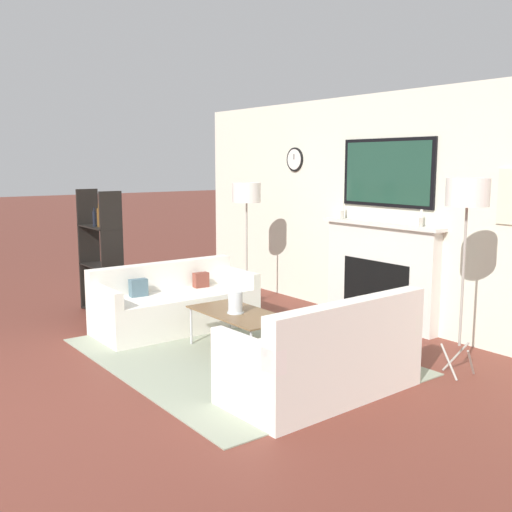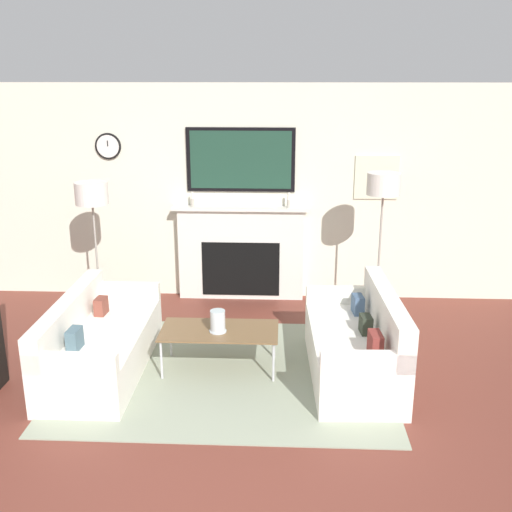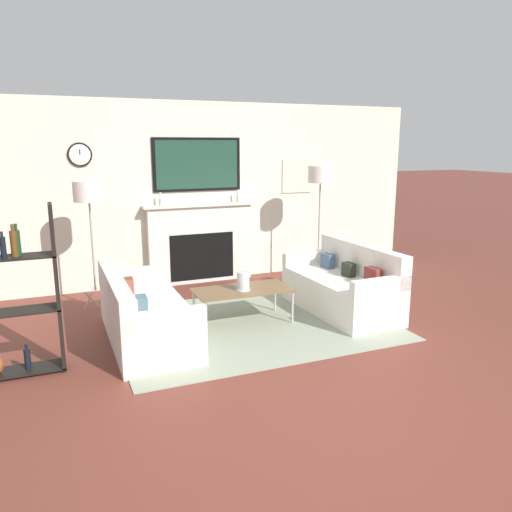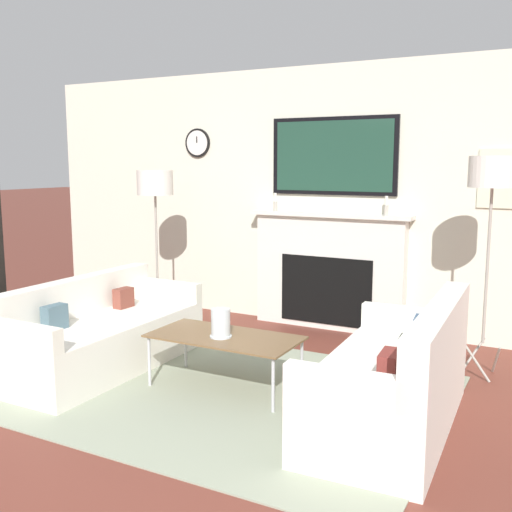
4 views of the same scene
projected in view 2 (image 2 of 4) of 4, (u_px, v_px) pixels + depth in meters
fireplace_wall at (241, 204)px, 7.56m from camera, size 7.34×0.28×2.70m
area_rug at (227, 372)px, 5.86m from camera, size 3.12×2.39×0.01m
couch_left at (99, 345)px, 5.84m from camera, size 0.80×1.83×0.74m
couch_right at (357, 347)px, 5.72m from camera, size 0.84×1.69×0.85m
coffee_table at (219, 332)px, 5.83m from camera, size 1.14×0.57×0.42m
hurricane_candle at (218, 322)px, 5.75m from camera, size 0.17×0.17×0.22m
floor_lamp_left at (92, 196)px, 6.74m from camera, size 0.37×0.37×1.65m
floor_lamp_right at (384, 187)px, 6.56m from camera, size 0.37×0.37×1.78m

